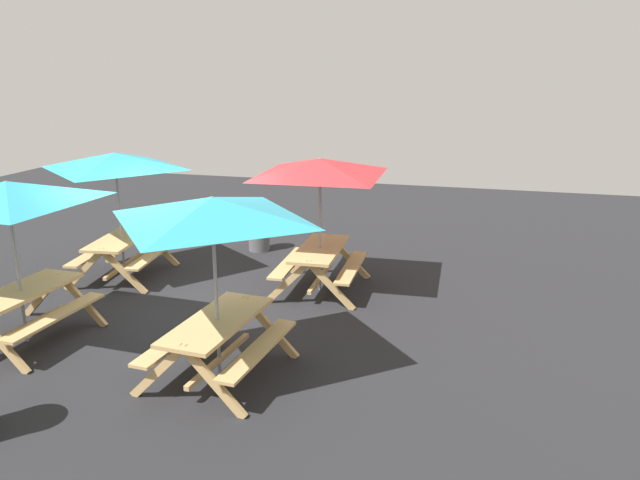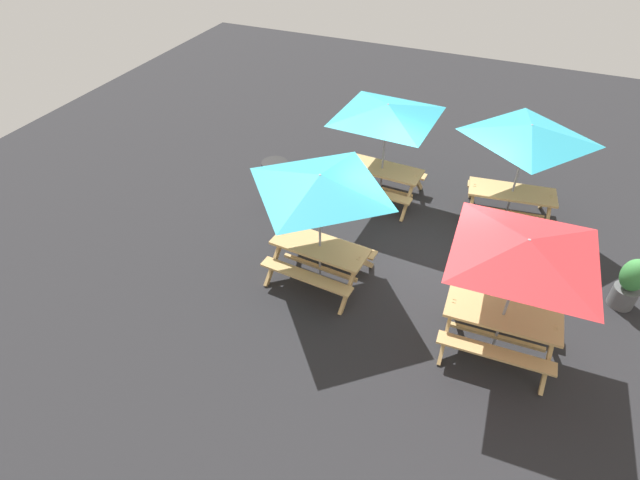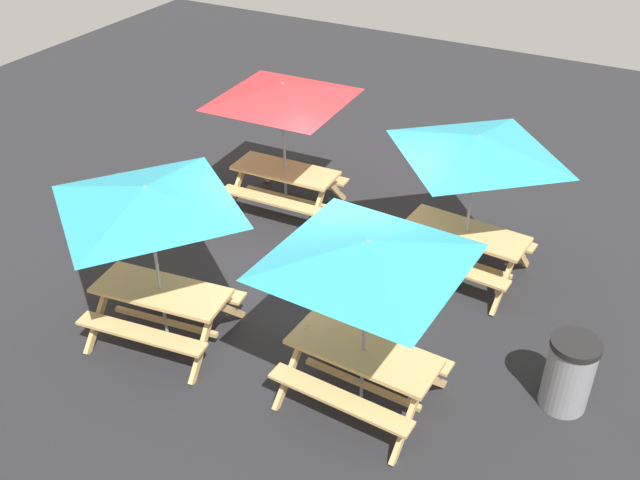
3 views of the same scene
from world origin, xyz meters
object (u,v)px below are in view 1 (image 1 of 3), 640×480
object	(u,v)px
picnic_table_2	(116,170)
picnic_table_0	(213,223)
picnic_table_1	(320,177)
potted_plant_0	(259,226)
picnic_table_3	(8,204)

from	to	relation	value
picnic_table_2	picnic_table_0	bearing A→B (deg)	-140.63
picnic_table_0	picnic_table_2	size ratio (longest dim) A/B	1.00
picnic_table_1	potted_plant_0	world-z (taller)	picnic_table_1
potted_plant_0	picnic_table_3	bearing A→B (deg)	162.45
picnic_table_0	picnic_table_3	size ratio (longest dim) A/B	0.83
picnic_table_1	picnic_table_3	size ratio (longest dim) A/B	1.00
picnic_table_0	potted_plant_0	xyz separation A→B (m)	(5.32, 1.45, -1.46)
picnic_table_0	picnic_table_2	xyz separation A→B (m)	(3.06, 3.26, 0.00)
picnic_table_0	picnic_table_1	distance (m)	3.36
picnic_table_1	potted_plant_0	xyz separation A→B (m)	(1.98, 1.86, -1.46)
picnic_table_0	picnic_table_1	xyz separation A→B (m)	(3.34, -0.41, 0.00)
picnic_table_2	picnic_table_1	bearing A→B (deg)	-93.07
picnic_table_1	picnic_table_3	xyz separation A→B (m)	(-3.11, 3.47, 0.00)
picnic_table_1	picnic_table_2	bearing A→B (deg)	92.35
picnic_table_0	picnic_table_1	size ratio (longest dim) A/B	0.83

